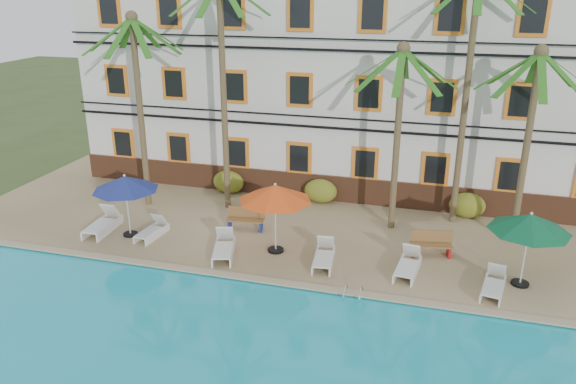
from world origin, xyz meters
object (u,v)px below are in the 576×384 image
(lounger_f, at_px, (494,285))
(lounger_c, at_px, (224,247))
(bench_left, at_px, (246,218))
(palm_d, at_px, (469,70))
(pool_ladder, at_px, (353,295))
(umbrella_green, at_px, (530,223))
(palm_b, at_px, (222,67))
(bench_right, at_px, (431,243))
(palm_a, at_px, (138,86))
(lounger_d, at_px, (324,256))
(palm_e, at_px, (531,120))
(umbrella_red, at_px, (275,193))
(palm_c, at_px, (399,112))
(lounger_e, at_px, (408,265))
(umbrella_blue, at_px, (125,184))
(lounger_a, at_px, (103,224))
(lounger_b, at_px, (152,230))

(lounger_f, bearing_deg, lounger_c, 179.49)
(bench_left, bearing_deg, palm_d, 20.98)
(bench_left, bearing_deg, pool_ladder, -37.67)
(umbrella_green, height_order, lounger_f, umbrella_green)
(lounger_c, height_order, lounger_f, lounger_c)
(palm_b, bearing_deg, lounger_c, -70.28)
(bench_right, bearing_deg, palm_a, 172.31)
(palm_a, height_order, lounger_d, palm_a)
(palm_b, bearing_deg, palm_e, -1.61)
(umbrella_red, bearing_deg, palm_c, 40.69)
(palm_b, height_order, lounger_e, palm_b)
(palm_d, height_order, umbrella_blue, palm_d)
(lounger_a, bearing_deg, palm_b, 44.06)
(lounger_c, bearing_deg, bench_left, 90.19)
(lounger_f, bearing_deg, lounger_a, 177.11)
(palm_c, bearing_deg, umbrella_red, -139.31)
(lounger_e, xyz_separation_m, bench_left, (-6.61, 1.91, 0.18))
(lounger_d, relative_size, bench_right, 1.23)
(lounger_c, bearing_deg, lounger_e, 4.13)
(lounger_b, bearing_deg, palm_e, 13.89)
(umbrella_green, relative_size, lounger_d, 1.36)
(umbrella_blue, bearing_deg, lounger_c, -8.04)
(palm_a, distance_m, bench_right, 13.44)
(palm_d, height_order, lounger_a, palm_d)
(lounger_e, bearing_deg, lounger_d, -177.50)
(umbrella_blue, bearing_deg, pool_ladder, -12.85)
(lounger_a, xyz_separation_m, lounger_e, (12.07, -0.19, -0.03))
(lounger_f, xyz_separation_m, pool_ladder, (-4.32, -1.43, -0.27))
(palm_d, xyz_separation_m, lounger_a, (-13.51, -4.80, -5.95))
(palm_e, distance_m, lounger_b, 14.73)
(bench_right, bearing_deg, palm_c, 128.02)
(pool_ladder, bearing_deg, bench_right, 58.06)
(lounger_f, bearing_deg, lounger_d, 175.66)
(umbrella_green, xyz_separation_m, lounger_c, (-10.26, -0.66, -1.92))
(lounger_b, distance_m, lounger_d, 7.00)
(umbrella_green, distance_m, lounger_b, 13.72)
(umbrella_green, distance_m, lounger_a, 15.84)
(umbrella_red, xyz_separation_m, lounger_c, (-1.74, -0.82, -2.00))
(lounger_a, height_order, pool_ladder, lounger_a)
(lounger_d, distance_m, pool_ladder, 2.34)
(lounger_b, xyz_separation_m, lounger_e, (9.91, -0.25, 0.03))
(palm_a, distance_m, palm_d, 13.32)
(umbrella_red, height_order, lounger_c, umbrella_red)
(lounger_d, bearing_deg, lounger_e, 2.50)
(umbrella_red, bearing_deg, palm_d, 36.45)
(umbrella_red, bearing_deg, palm_e, 20.96)
(palm_e, xyz_separation_m, lounger_a, (-15.76, -3.43, -4.48))
(bench_right, bearing_deg, palm_b, 165.12)
(lounger_b, distance_m, lounger_c, 3.40)
(lounger_d, xyz_separation_m, lounger_f, (5.69, -0.43, -0.02))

